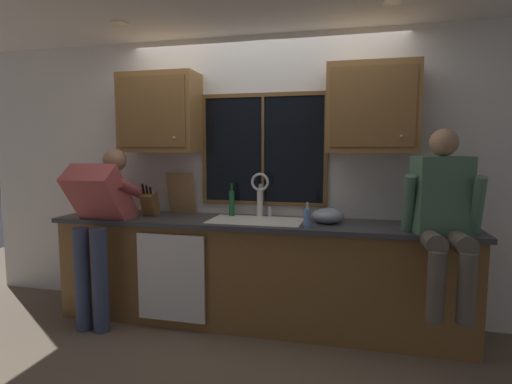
{
  "coord_description": "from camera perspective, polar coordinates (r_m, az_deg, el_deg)",
  "views": [
    {
      "loc": [
        0.82,
        -3.65,
        1.54
      ],
      "look_at": [
        0.01,
        -0.3,
        1.17
      ],
      "focal_mm": 28.55,
      "sensor_mm": 36.0,
      "label": 1
    }
  ],
  "objects": [
    {
      "name": "ceiling_downlight_left",
      "position": [
        3.72,
        -18.57,
        21.5
      ],
      "size": [
        0.14,
        0.14,
        0.01
      ],
      "primitive_type": "cylinder",
      "color": "#FFEAB2"
    },
    {
      "name": "bottle_green_glass",
      "position": [
        3.71,
        0.55,
        -1.47
      ],
      "size": [
        0.05,
        0.05,
        0.31
      ],
      "color": "silver",
      "rests_on": "countertop"
    },
    {
      "name": "countertop",
      "position": [
        3.5,
        -0.19,
        -4.36
      ],
      "size": [
        3.57,
        0.62,
        0.04
      ],
      "primitive_type": "cube",
      "color": "#38383D",
      "rests_on": "lower_cabinet_run"
    },
    {
      "name": "window_frame_top",
      "position": [
        3.76,
        1.0,
        13.46
      ],
      "size": [
        1.17,
        0.02,
        0.04
      ],
      "primitive_type": "cube",
      "color": "brown"
    },
    {
      "name": "ceiling_downlight_right",
      "position": [
        3.22,
        18.67,
        24.02
      ],
      "size": [
        0.14,
        0.14,
        0.01
      ],
      "primitive_type": "cylinder",
      "color": "#FFEAB2"
    },
    {
      "name": "lower_cabinet_run",
      "position": [
        3.63,
        -0.11,
        -11.46
      ],
      "size": [
        3.51,
        0.58,
        0.88
      ],
      "primitive_type": "cube",
      "color": "brown",
      "rests_on": "floor"
    },
    {
      "name": "upper_cabinet_left",
      "position": [
        3.92,
        -13.32,
        10.68
      ],
      "size": [
        0.72,
        0.36,
        0.72
      ],
      "color": "olive"
    },
    {
      "name": "mixing_bowl",
      "position": [
        3.44,
        10.03,
        -3.31
      ],
      "size": [
        0.26,
        0.26,
        0.13
      ],
      "primitive_type": "ellipsoid",
      "color": "#8C99A8",
      "rests_on": "countertop"
    },
    {
      "name": "upper_cabinet_right",
      "position": [
        3.5,
        15.93,
        11.18
      ],
      "size": [
        0.72,
        0.36,
        0.72
      ],
      "color": "olive"
    },
    {
      "name": "window_frame_bottom",
      "position": [
        3.76,
        0.97,
        -1.6
      ],
      "size": [
        1.17,
        0.02,
        0.04
      ],
      "primitive_type": "cube",
      "color": "brown"
    },
    {
      "name": "soap_dispenser",
      "position": [
        3.23,
        7.21,
        -3.56
      ],
      "size": [
        0.06,
        0.07,
        0.2
      ],
      "color": "#668CCC",
      "rests_on": "countertop"
    },
    {
      "name": "window_frame_left",
      "position": [
        3.89,
        -7.24,
        5.89
      ],
      "size": [
        0.03,
        0.02,
        0.95
      ],
      "primitive_type": "cube",
      "color": "brown"
    },
    {
      "name": "knife_block",
      "position": [
        3.85,
        -14.62,
        -1.67
      ],
      "size": [
        0.12,
        0.18,
        0.32
      ],
      "color": "brown",
      "rests_on": "countertop"
    },
    {
      "name": "window_glass",
      "position": [
        3.74,
        1.02,
        5.93
      ],
      "size": [
        1.1,
        0.02,
        0.95
      ],
      "primitive_type": "cube",
      "color": "black"
    },
    {
      "name": "window_mullion_center",
      "position": [
        3.72,
        0.98,
        5.93
      ],
      "size": [
        0.02,
        0.02,
        0.95
      ],
      "primitive_type": "cube",
      "color": "brown"
    },
    {
      "name": "window_frame_right",
      "position": [
        3.64,
        9.77,
        5.84
      ],
      "size": [
        0.03,
        0.02,
        0.95
      ],
      "primitive_type": "cube",
      "color": "brown"
    },
    {
      "name": "bottle_tall_clear",
      "position": [
        3.75,
        -3.42,
        -1.45
      ],
      "size": [
        0.05,
        0.05,
        0.3
      ],
      "color": "#1E592D",
      "rests_on": "countertop"
    },
    {
      "name": "person_standing",
      "position": [
        3.76,
        -20.98,
        -3.22
      ],
      "size": [
        0.53,
        0.7,
        1.54
      ],
      "color": "#384260",
      "rests_on": "floor"
    },
    {
      "name": "person_sitting_on_counter",
      "position": [
        3.17,
        24.79,
        -2.29
      ],
      "size": [
        0.54,
        0.65,
        1.26
      ],
      "color": "#595147",
      "rests_on": "countertop"
    },
    {
      "name": "sink",
      "position": [
        3.52,
        -0.04,
        -5.58
      ],
      "size": [
        0.8,
        0.46,
        0.21
      ],
      "color": "white",
      "rests_on": "lower_cabinet_run"
    },
    {
      "name": "dishwasher_front",
      "position": [
        3.55,
        -11.84,
        -11.71
      ],
      "size": [
        0.6,
        0.02,
        0.74
      ],
      "primitive_type": "cube",
      "color": "white"
    },
    {
      "name": "back_wall",
      "position": [
        3.81,
        1.14,
        2.17
      ],
      "size": [
        5.91,
        0.12,
        2.55
      ],
      "primitive_type": "cube",
      "color": "silver",
      "rests_on": "floor"
    },
    {
      "name": "cutting_board",
      "position": [
        3.93,
        -10.45,
        -0.18
      ],
      "size": [
        0.27,
        0.1,
        0.39
      ],
      "primitive_type": "cube",
      "rotation": [
        0.21,
        0.0,
        0.0
      ],
      "color": "#997047",
      "rests_on": "countertop"
    },
    {
      "name": "faucet",
      "position": [
        3.64,
        0.74,
        0.39
      ],
      "size": [
        0.18,
        0.09,
        0.4
      ],
      "color": "silver",
      "rests_on": "countertop"
    }
  ]
}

